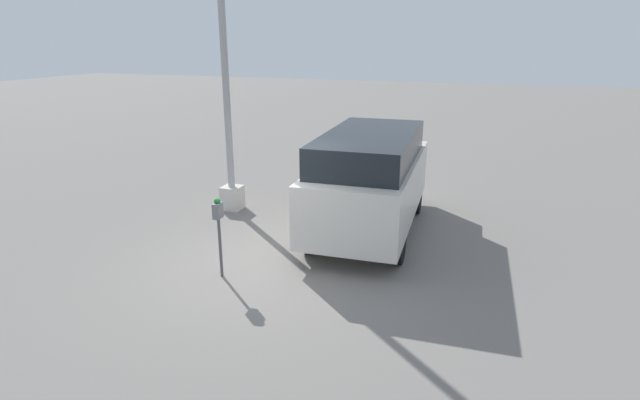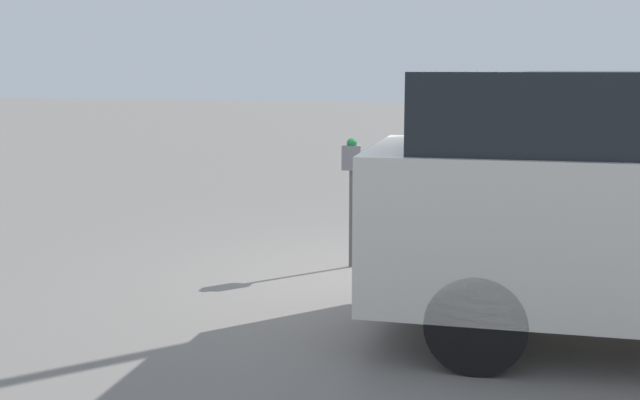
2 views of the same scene
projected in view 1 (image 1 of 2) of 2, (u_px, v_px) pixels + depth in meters
The scene contains 5 objects.
ground_plane at pixel (260, 269), 8.73m from camera, with size 80.00×80.00×0.00m, color slate.
parking_meter_near at pixel (218, 220), 8.14m from camera, with size 0.21×0.12×1.38m.
parking_meter_far at pixel (324, 154), 12.97m from camera, with size 0.21×0.12×1.30m.
lamp_post at pixel (227, 108), 11.04m from camera, with size 0.44×0.44×7.04m.
parked_van at pixel (370, 178), 10.10m from camera, with size 4.60×2.03×2.09m.
Camera 1 is at (-7.13, -3.61, 3.85)m, focal length 28.00 mm.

